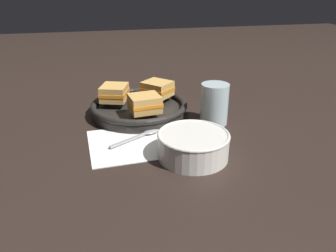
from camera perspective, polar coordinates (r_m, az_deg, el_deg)
name	(u,v)px	position (r m, az deg, el deg)	size (l,w,h in m)	color
ground_plane	(165,143)	(0.83, -0.51, -2.89)	(4.00, 4.00, 0.00)	black
napkin	(137,142)	(0.83, -5.50, -2.79)	(0.25, 0.21, 0.00)	white
soup_bowl	(193,144)	(0.75, 4.42, -3.09)	(0.17, 0.17, 0.06)	silver
spoon	(145,133)	(0.86, -3.95, -1.30)	(0.15, 0.10, 0.01)	#9E9EA3
skillet	(139,108)	(1.00, -5.05, 3.14)	(0.29, 0.41, 0.04)	black
sandwich_near_left	(157,89)	(1.03, -1.88, 6.50)	(0.11, 0.11, 0.05)	tan
sandwich_near_right	(114,93)	(1.01, -9.33, 5.74)	(0.10, 0.10, 0.05)	tan
sandwich_far_left	(145,103)	(0.91, -4.08, 3.96)	(0.09, 0.09, 0.05)	tan
drinking_glass	(214,104)	(0.93, 8.09, 3.83)	(0.08, 0.08, 0.12)	silver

